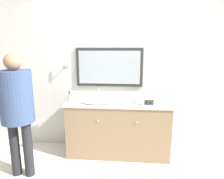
# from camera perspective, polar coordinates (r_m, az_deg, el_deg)

# --- Properties ---
(ground_plane) EXTENTS (14.00, 14.00, 0.00)m
(ground_plane) POSITION_cam_1_polar(r_m,az_deg,el_deg) (3.20, 1.42, -20.20)
(ground_plane) COLOR silver
(wall_back) EXTENTS (8.00, 0.18, 2.55)m
(wall_back) POSITION_cam_1_polar(r_m,az_deg,el_deg) (3.31, 2.10, 4.56)
(wall_back) COLOR silver
(wall_back) RESTS_ON ground_plane
(vanity_counter) EXTENTS (1.63, 0.53, 0.87)m
(vanity_counter) POSITION_cam_1_polar(r_m,az_deg,el_deg) (3.25, 1.78, -11.03)
(vanity_counter) COLOR #937556
(vanity_counter) RESTS_ON ground_plane
(sink_basin) EXTENTS (0.54, 0.42, 0.19)m
(sink_basin) POSITION_cam_1_polar(r_m,az_deg,el_deg) (3.11, -4.30, -3.26)
(sink_basin) COLOR white
(sink_basin) RESTS_ON vanity_counter
(soap_bottle) EXTENTS (0.06, 0.06, 0.16)m
(soap_bottle) POSITION_cam_1_polar(r_m,az_deg,el_deg) (3.20, -12.00, -2.26)
(soap_bottle) COLOR beige
(soap_bottle) RESTS_ON vanity_counter
(appliance_box) EXTENTS (0.18, 0.16, 0.12)m
(appliance_box) POSITION_cam_1_polar(r_m,az_deg,el_deg) (2.98, 10.37, -3.30)
(appliance_box) COLOR white
(appliance_box) RESTS_ON vanity_counter
(picture_frame) EXTENTS (0.11, 0.01, 0.14)m
(picture_frame) POSITION_cam_1_polar(r_m,az_deg,el_deg) (3.22, 7.56, -1.86)
(picture_frame) COLOR #B2B2B7
(picture_frame) RESTS_ON vanity_counter
(hand_towel_near_sink) EXTENTS (0.15, 0.12, 0.04)m
(hand_towel_near_sink) POSITION_cam_1_polar(r_m,az_deg,el_deg) (3.24, 11.74, -2.87)
(hand_towel_near_sink) COLOR silver
(hand_towel_near_sink) RESTS_ON vanity_counter
(metal_tray) EXTENTS (0.19, 0.11, 0.01)m
(metal_tray) POSITION_cam_1_polar(r_m,az_deg,el_deg) (3.13, 5.02, -3.46)
(metal_tray) COLOR #ADADB2
(metal_tray) RESTS_ON vanity_counter
(person) EXTENTS (0.41, 0.41, 1.64)m
(person) POSITION_cam_1_polar(r_m,az_deg,el_deg) (2.81, -25.54, -3.55)
(person) COLOR #232328
(person) RESTS_ON ground_plane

